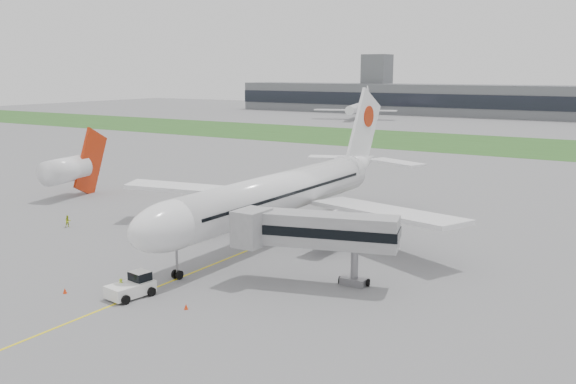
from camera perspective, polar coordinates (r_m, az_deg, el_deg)
The scene contains 14 objects.
ground at distance 76.49m, azimuth -2.30°, elevation -4.70°, with size 600.00×600.00×0.00m, color gray.
apron_markings at distance 72.58m, azimuth -4.53°, elevation -5.58°, with size 70.00×70.00×0.04m, color yellow, non-canonical shape.
grass_strip at distance 186.71m, azimuth 18.95°, elevation 3.92°, with size 600.00×50.00×0.02m, color #2D5821.
terminal_building at distance 294.01m, azimuth 24.01°, elevation 7.24°, with size 320.00×22.30×14.00m.
control_tower at distance 321.73m, azimuth 7.82°, elevation 7.04°, with size 12.00×12.00×56.00m, color slate, non-canonical shape.
airliner at distance 79.18m, azimuth -0.35°, elevation 0.05°, with size 48.13×53.95×17.88m.
pushback_tug at distance 60.95m, azimuth -13.62°, elevation -8.10°, with size 3.39×4.52×2.15m.
jet_bridge at distance 61.51m, azimuth 2.15°, elevation -3.43°, with size 15.08×8.18×7.16m.
safety_cone_left at distance 63.64m, azimuth -19.22°, elevation -8.28°, with size 0.39×0.39×0.53m, color red.
safety_cone_right at distance 57.07m, azimuth -9.05°, elevation -10.02°, with size 0.37×0.37×0.51m, color red.
ground_crew_near at distance 61.23m, azimuth -14.60°, elevation -8.19°, with size 0.62×0.41×1.71m, color #AED223.
ground_crew_far at distance 89.44m, azimuth -18.98°, elevation -2.48°, with size 0.78×0.60×1.60m, color #B2C821.
neighbor_aircraft at distance 109.92m, azimuth -18.87°, elevation 1.96°, with size 5.82×14.54×11.73m.
distant_aircraft_left at distance 273.59m, azimuth 5.98°, elevation 6.44°, with size 34.79×30.70×13.30m, color white, non-canonical shape.
Camera 1 is at (41.60, -60.87, 20.38)m, focal length 40.00 mm.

